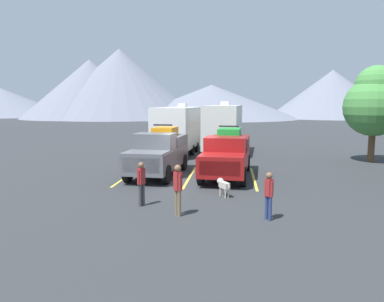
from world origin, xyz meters
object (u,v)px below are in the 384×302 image
at_px(person_c, 178,187).
at_px(pickup_truck_a, 159,152).
at_px(dog, 223,184).
at_px(camper_trailer_a, 179,127).
at_px(person_a, 141,181).
at_px(camper_trailer_b, 223,126).
at_px(pickup_truck_b, 227,154).
at_px(person_b, 269,193).

bearing_deg(person_c, pickup_truck_a, 106.67).
distance_m(person_c, dog, 3.11).
bearing_deg(dog, camper_trailer_a, 106.20).
bearing_deg(person_a, camper_trailer_a, 92.79).
relative_size(pickup_truck_a, camper_trailer_b, 0.74).
bearing_deg(dog, camper_trailer_b, 91.48).
distance_m(pickup_truck_b, camper_trailer_a, 9.15).
height_order(camper_trailer_b, person_b, camper_trailer_b).
relative_size(person_a, person_b, 1.04).
height_order(pickup_truck_a, dog, pickup_truck_a).
height_order(camper_trailer_b, person_a, camper_trailer_b).
bearing_deg(dog, pickup_truck_a, 130.42).
bearing_deg(pickup_truck_a, person_a, -84.73).
distance_m(pickup_truck_a, person_c, 7.08).
bearing_deg(person_c, camper_trailer_b, 85.80).
distance_m(person_a, dog, 3.42).
relative_size(pickup_truck_a, person_c, 3.19).
bearing_deg(camper_trailer_a, pickup_truck_a, -88.92).
distance_m(camper_trailer_a, person_c, 15.34).
height_order(camper_trailer_b, dog, camper_trailer_b).
distance_m(camper_trailer_a, person_b, 16.15).
relative_size(pickup_truck_a, person_b, 3.54).
bearing_deg(person_a, person_b, -14.09).
relative_size(pickup_truck_b, person_a, 3.63).
xyz_separation_m(person_c, dog, (1.42, 2.72, -0.51)).
height_order(person_a, person_b, person_a).
bearing_deg(person_c, person_a, 146.26).
distance_m(camper_trailer_a, dog, 13.03).
bearing_deg(person_b, person_a, 165.91).
xyz_separation_m(camper_trailer_a, camper_trailer_b, (3.29, -0.11, 0.07)).
relative_size(pickup_truck_b, camper_trailer_a, 0.70).
xyz_separation_m(pickup_truck_a, dog, (3.45, -4.05, -0.72)).
height_order(pickup_truck_b, camper_trailer_b, camper_trailer_b).
bearing_deg(pickup_truck_a, camper_trailer_a, 91.08).
relative_size(camper_trailer_a, person_c, 4.87).
relative_size(camper_trailer_a, dog, 11.36).
bearing_deg(camper_trailer_b, person_a, -100.50).
bearing_deg(dog, pickup_truck_b, 88.77).
height_order(pickup_truck_b, person_c, pickup_truck_b).
relative_size(camper_trailer_b, person_b, 4.75).
distance_m(pickup_truck_a, dog, 5.37).
distance_m(person_b, dog, 3.26).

